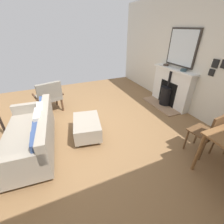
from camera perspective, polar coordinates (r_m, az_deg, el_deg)
name	(u,v)px	position (r m, az deg, el deg)	size (l,w,h in m)	color
ground_plane	(79,128)	(3.58, -12.46, -6.11)	(5.89, 6.28, 0.01)	olive
wall_left	(188,56)	(4.48, 27.06, 18.54)	(0.12, 6.28, 2.81)	beige
fireplace	(170,89)	(4.67, 21.31, 8.09)	(0.61, 1.39, 1.07)	#9E7A5B
mirror_over_mantel	(182,48)	(4.50, 25.25, 21.36)	(0.04, 0.91, 0.91)	#2D2823
mantel_bowl_near	(166,65)	(4.77, 19.98, 16.64)	(0.15, 0.15, 0.05)	#47382D
mantel_bowl_far	(184,70)	(4.32, 25.73, 14.32)	(0.15, 0.15, 0.05)	#334C56
sofa	(33,135)	(3.10, -28.13, -7.68)	(0.97, 1.80, 0.80)	#B2B2B7
ottoman	(87,127)	(3.18, -9.57, -5.55)	(0.67, 0.87, 0.40)	#B2B2B7
armchair_accent	(49,95)	(4.27, -23.02, 5.91)	(0.79, 0.72, 0.87)	#4C3321
dining_chair_near_fireplace	(209,131)	(3.03, 33.16, -6.26)	(0.44, 0.44, 0.88)	brown
photo_gallery_row	(217,66)	(3.93, 35.33, 14.08)	(0.02, 0.32, 0.37)	black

